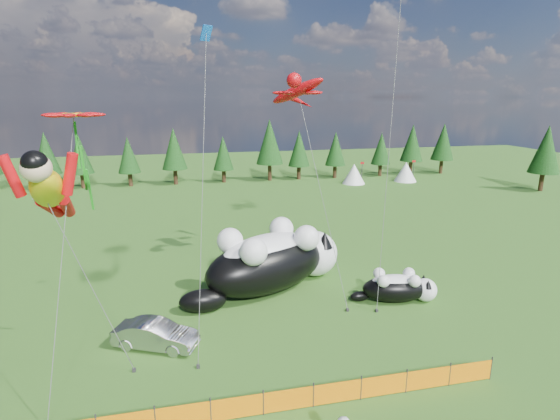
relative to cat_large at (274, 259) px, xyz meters
name	(u,v)px	position (x,y,z in m)	size (l,w,h in m)	color
ground	(229,372)	(-3.77, -8.23, -1.98)	(160.00, 160.00, 0.00)	#113509
safety_fence	(237,407)	(-3.77, -11.23, -1.48)	(22.06, 0.06, 1.10)	#262626
tree_line	(193,155)	(-3.77, 36.77, 2.02)	(90.00, 4.00, 8.00)	black
festival_tents	(278,177)	(7.23, 31.77, -0.58)	(50.00, 3.20, 2.80)	white
cat_large	(274,259)	(0.00, 0.00, 0.00)	(10.83, 7.43, 4.18)	black
cat_small	(399,287)	(6.92, -3.41, -1.09)	(5.17, 2.59, 1.88)	black
car	(156,335)	(-7.04, -5.45, -1.31)	(1.43, 4.10, 1.35)	#A1A1A6
superhero_kite	(48,189)	(-10.31, -7.72, 6.55)	(4.72, 4.76, 10.49)	yellow
gecko_kite	(297,91)	(2.64, 4.63, 10.30)	(6.47, 12.18, 14.91)	red
flower_kite	(74,119)	(-9.47, -6.05, 9.05)	(2.56, 5.59, 11.90)	red
diamond_kite_a	(206,50)	(-3.94, -3.42, 12.06)	(1.79, 4.88, 15.75)	#0C52B8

